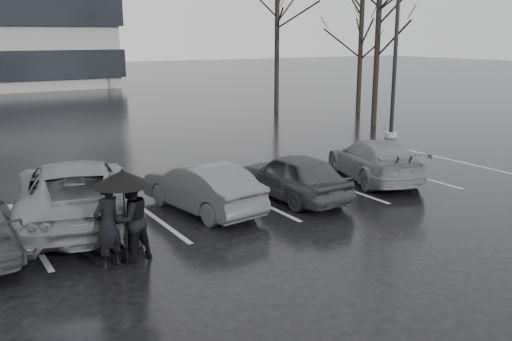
{
  "coord_description": "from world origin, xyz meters",
  "views": [
    {
      "loc": [
        -6.82,
        -10.28,
        4.25
      ],
      "look_at": [
        -0.02,
        1.0,
        1.1
      ],
      "focal_mm": 40.0,
      "sensor_mm": 36.0,
      "label": 1
    }
  ],
  "objects_px": {
    "pedestrian_right": "(131,219)",
    "tree_ne": "(361,49)",
    "car_west_a": "(202,187)",
    "car_east": "(374,160)",
    "car_main": "(293,176)",
    "tree_north": "(277,35)",
    "tree_east": "(378,40)",
    "pedestrian_left": "(107,225)",
    "car_west_b": "(75,193)",
    "lamp_post": "(397,33)"
  },
  "relations": [
    {
      "from": "car_east",
      "to": "tree_north",
      "type": "bearing_deg",
      "value": -93.99
    },
    {
      "from": "lamp_post",
      "to": "tree_ne",
      "type": "distance_m",
      "value": 7.92
    },
    {
      "from": "tree_east",
      "to": "pedestrian_left",
      "type": "bearing_deg",
      "value": -147.1
    },
    {
      "from": "car_main",
      "to": "car_west_a",
      "type": "height_order",
      "value": "car_main"
    },
    {
      "from": "tree_ne",
      "to": "car_east",
      "type": "bearing_deg",
      "value": -129.3
    },
    {
      "from": "car_east",
      "to": "tree_ne",
      "type": "distance_m",
      "value": 15.61
    },
    {
      "from": "pedestrian_left",
      "to": "lamp_post",
      "type": "xyz_separation_m",
      "value": [
        14.49,
        7.61,
        3.45
      ]
    },
    {
      "from": "car_main",
      "to": "pedestrian_left",
      "type": "xyz_separation_m",
      "value": [
        -5.59,
        -2.07,
        0.23
      ]
    },
    {
      "from": "tree_east",
      "to": "lamp_post",
      "type": "bearing_deg",
      "value": -119.23
    },
    {
      "from": "car_east",
      "to": "car_main",
      "type": "bearing_deg",
      "value": 26.23
    },
    {
      "from": "pedestrian_right",
      "to": "tree_ne",
      "type": "height_order",
      "value": "tree_ne"
    },
    {
      "from": "car_east",
      "to": "tree_north",
      "type": "relative_size",
      "value": 0.49
    },
    {
      "from": "car_west_b",
      "to": "car_main",
      "type": "bearing_deg",
      "value": -176.85
    },
    {
      "from": "car_main",
      "to": "car_east",
      "type": "distance_m",
      "value": 3.25
    },
    {
      "from": "car_east",
      "to": "pedestrian_right",
      "type": "bearing_deg",
      "value": 34.42
    },
    {
      "from": "car_main",
      "to": "lamp_post",
      "type": "height_order",
      "value": "lamp_post"
    },
    {
      "from": "car_west_b",
      "to": "tree_north",
      "type": "relative_size",
      "value": 0.64
    },
    {
      "from": "tree_ne",
      "to": "tree_north",
      "type": "height_order",
      "value": "tree_north"
    },
    {
      "from": "car_main",
      "to": "tree_ne",
      "type": "relative_size",
      "value": 0.52
    },
    {
      "from": "car_east",
      "to": "tree_north",
      "type": "height_order",
      "value": "tree_north"
    },
    {
      "from": "tree_east",
      "to": "tree_ne",
      "type": "relative_size",
      "value": 1.14
    },
    {
      "from": "car_main",
      "to": "tree_ne",
      "type": "distance_m",
      "value": 18.08
    },
    {
      "from": "car_west_a",
      "to": "car_east",
      "type": "distance_m",
      "value": 5.77
    },
    {
      "from": "car_main",
      "to": "pedestrian_right",
      "type": "relative_size",
      "value": 2.2
    },
    {
      "from": "car_west_a",
      "to": "car_west_b",
      "type": "height_order",
      "value": "car_west_b"
    },
    {
      "from": "pedestrian_right",
      "to": "lamp_post",
      "type": "xyz_separation_m",
      "value": [
        13.99,
        7.45,
        3.48
      ]
    },
    {
      "from": "car_east",
      "to": "tree_ne",
      "type": "xyz_separation_m",
      "value": [
        9.72,
        11.87,
        2.89
      ]
    },
    {
      "from": "pedestrian_left",
      "to": "tree_north",
      "type": "height_order",
      "value": "tree_north"
    },
    {
      "from": "pedestrian_right",
      "to": "tree_north",
      "type": "distance_m",
      "value": 22.78
    },
    {
      "from": "pedestrian_left",
      "to": "car_west_a",
      "type": "bearing_deg",
      "value": -171.43
    },
    {
      "from": "car_main",
      "to": "pedestrian_right",
      "type": "distance_m",
      "value": 5.44
    },
    {
      "from": "tree_east",
      "to": "car_west_b",
      "type": "bearing_deg",
      "value": -154.87
    },
    {
      "from": "pedestrian_right",
      "to": "tree_east",
      "type": "relative_size",
      "value": 0.21
    },
    {
      "from": "car_west_a",
      "to": "pedestrian_right",
      "type": "height_order",
      "value": "pedestrian_right"
    },
    {
      "from": "car_main",
      "to": "lamp_post",
      "type": "xyz_separation_m",
      "value": [
        8.9,
        5.54,
        3.68
      ]
    },
    {
      "from": "car_east",
      "to": "tree_east",
      "type": "xyz_separation_m",
      "value": [
        7.22,
        7.87,
        3.39
      ]
    },
    {
      "from": "pedestrian_left",
      "to": "tree_ne",
      "type": "height_order",
      "value": "tree_ne"
    },
    {
      "from": "tree_ne",
      "to": "car_west_a",
      "type": "bearing_deg",
      "value": -142.11
    },
    {
      "from": "car_west_a",
      "to": "car_east",
      "type": "relative_size",
      "value": 0.87
    },
    {
      "from": "pedestrian_left",
      "to": "pedestrian_right",
      "type": "distance_m",
      "value": 0.52
    },
    {
      "from": "car_west_a",
      "to": "tree_north",
      "type": "bearing_deg",
      "value": -137.54
    },
    {
      "from": "car_west_a",
      "to": "tree_east",
      "type": "xyz_separation_m",
      "value": [
        12.99,
        8.05,
        3.4
      ]
    },
    {
      "from": "pedestrian_right",
      "to": "tree_ne",
      "type": "xyz_separation_m",
      "value": [
        18.03,
        14.21,
        2.68
      ]
    },
    {
      "from": "tree_east",
      "to": "car_west_a",
      "type": "bearing_deg",
      "value": -148.21
    },
    {
      "from": "lamp_post",
      "to": "tree_east",
      "type": "distance_m",
      "value": 3.17
    },
    {
      "from": "car_east",
      "to": "lamp_post",
      "type": "relative_size",
      "value": 0.45
    },
    {
      "from": "pedestrian_right",
      "to": "tree_east",
      "type": "distance_m",
      "value": 18.86
    },
    {
      "from": "lamp_post",
      "to": "pedestrian_left",
      "type": "bearing_deg",
      "value": -152.28
    },
    {
      "from": "pedestrian_left",
      "to": "tree_ne",
      "type": "xyz_separation_m",
      "value": [
        18.53,
        14.37,
        2.65
      ]
    },
    {
      "from": "car_main",
      "to": "tree_north",
      "type": "bearing_deg",
      "value": -123.12
    }
  ]
}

